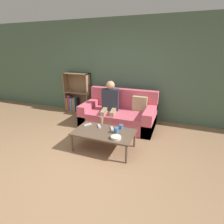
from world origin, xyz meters
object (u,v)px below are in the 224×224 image
(tv_remote_1, at_px, (112,129))
(snack_bowl, at_px, (116,137))
(couch, at_px, (119,115))
(person_adult, at_px, (110,101))
(bookshelf, at_px, (77,96))
(cup_far, at_px, (121,127))
(tv_remote_0, at_px, (88,125))
(tv_remote_2, at_px, (99,126))
(cup_near, at_px, (116,130))
(coffee_table, at_px, (104,133))

(tv_remote_1, height_order, snack_bowl, snack_bowl)
(couch, relative_size, person_adult, 1.60)
(bookshelf, distance_m, tv_remote_1, 2.35)
(cup_far, height_order, snack_bowl, cup_far)
(tv_remote_0, height_order, tv_remote_2, same)
(couch, height_order, cup_far, couch)
(person_adult, bearing_deg, tv_remote_1, -76.99)
(person_adult, relative_size, snack_bowl, 6.07)
(tv_remote_1, xyz_separation_m, tv_remote_2, (-0.28, 0.01, 0.00))
(bookshelf, height_order, tv_remote_2, bookshelf)
(cup_near, height_order, cup_far, cup_near)
(cup_far, relative_size, tv_remote_1, 0.53)
(person_adult, relative_size, tv_remote_0, 6.72)
(cup_near, bearing_deg, couch, 105.93)
(tv_remote_0, xyz_separation_m, snack_bowl, (0.74, -0.33, 0.01))
(cup_far, height_order, tv_remote_0, cup_far)
(cup_far, distance_m, tv_remote_0, 0.70)
(bookshelf, distance_m, cup_far, 2.44)
(bookshelf, xyz_separation_m, cup_far, (1.92, -1.50, -0.06))
(tv_remote_1, bearing_deg, couch, 71.60)
(cup_far, bearing_deg, coffee_table, -140.59)
(cup_far, relative_size, tv_remote_2, 0.54)
(cup_far, bearing_deg, tv_remote_0, -174.49)
(tv_remote_1, relative_size, tv_remote_2, 1.02)
(bookshelf, xyz_separation_m, tv_remote_0, (1.22, -1.57, -0.09))
(tv_remote_2, bearing_deg, cup_far, -27.51)
(coffee_table, height_order, cup_far, cup_far)
(couch, relative_size, coffee_table, 1.56)
(cup_near, bearing_deg, tv_remote_1, 135.95)
(couch, distance_m, cup_near, 1.22)
(tv_remote_2, bearing_deg, cup_near, -52.73)
(coffee_table, xyz_separation_m, cup_near, (0.24, 0.03, 0.08))
(bookshelf, height_order, cup_far, bookshelf)
(person_adult, relative_size, tv_remote_2, 6.69)
(tv_remote_0, bearing_deg, coffee_table, 15.23)
(cup_far, relative_size, snack_bowl, 0.49)
(couch, relative_size, tv_remote_0, 10.74)
(coffee_table, bearing_deg, tv_remote_0, 160.31)
(cup_far, bearing_deg, person_adult, 123.34)
(person_adult, distance_m, cup_far, 1.08)
(bookshelf, distance_m, tv_remote_0, 1.99)
(tv_remote_2, bearing_deg, snack_bowl, -69.91)
(tv_remote_2, relative_size, snack_bowl, 0.91)
(couch, xyz_separation_m, snack_bowl, (0.40, -1.37, 0.12))
(tv_remote_1, bearing_deg, bookshelf, 108.92)
(snack_bowl, bearing_deg, tv_remote_1, 120.85)
(coffee_table, relative_size, cup_near, 10.99)
(snack_bowl, bearing_deg, bookshelf, 135.89)
(person_adult, xyz_separation_m, cup_far, (0.58, -0.88, -0.22))
(cup_near, height_order, tv_remote_0, cup_near)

